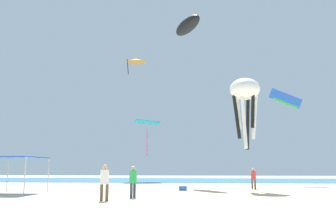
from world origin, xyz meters
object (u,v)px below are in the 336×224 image
object	(u,v)px
kite_inflatable_black	(187,26)
kite_octopus_white	(245,93)
kite_delta_orange	(136,60)
person_near_tent	(105,179)
person_central	(133,179)
person_leftmost	(253,177)
cooler_box	(183,188)
kite_parafoil_blue	(285,99)
kite_diamond_teal	(147,124)
canopy_tent	(17,159)

from	to	relation	value
kite_inflatable_black	kite_octopus_white	distance (m)	12.68
kite_delta_orange	person_near_tent	bearing A→B (deg)	-81.80
person_central	kite_octopus_white	bearing A→B (deg)	157.76
person_leftmost	cooler_box	distance (m)	5.75
person_near_tent	kite_parafoil_blue	size ratio (longest dim) A/B	0.52
person_near_tent	kite_octopus_white	distance (m)	13.38
kite_inflatable_black	kite_parafoil_blue	size ratio (longest dim) A/B	1.46
person_leftmost	kite_inflatable_black	bearing A→B (deg)	97.41
person_near_tent	kite_diamond_teal	distance (m)	25.50
person_near_tent	kite_parafoil_blue	world-z (taller)	kite_parafoil_blue
kite_diamond_teal	person_leftmost	bearing A→B (deg)	-158.49
canopy_tent	kite_delta_orange	xyz separation A→B (m)	(3.14, 24.87, 14.10)
canopy_tent	kite_diamond_teal	size ratio (longest dim) A/B	0.81
cooler_box	person_central	bearing A→B (deg)	-110.27
canopy_tent	kite_diamond_teal	distance (m)	21.70
kite_parafoil_blue	kite_diamond_teal	bearing A→B (deg)	144.42
cooler_box	kite_inflatable_black	size ratio (longest dim) A/B	0.12
kite_delta_orange	kite_octopus_white	xyz separation A→B (m)	(11.91, -20.50, -9.16)
canopy_tent	kite_diamond_teal	xyz separation A→B (m)	(5.40, 20.48, 4.69)
person_near_tent	kite_inflatable_black	distance (m)	22.65
cooler_box	person_near_tent	bearing A→B (deg)	-112.66
person_central	cooler_box	size ratio (longest dim) A/B	2.99
kite_octopus_white	person_central	bearing A→B (deg)	92.67
person_near_tent	person_central	world-z (taller)	person_near_tent
person_leftmost	kite_octopus_white	size ratio (longest dim) A/B	0.30
canopy_tent	kite_octopus_white	world-z (taller)	kite_octopus_white
kite_parafoil_blue	person_central	bearing A→B (deg)	-138.47
person_central	kite_octopus_white	distance (m)	11.59
kite_delta_orange	person_leftmost	bearing A→B (deg)	-55.14
canopy_tent	person_near_tent	world-z (taller)	canopy_tent
kite_delta_orange	kite_octopus_white	distance (m)	25.41
canopy_tent	person_near_tent	bearing A→B (deg)	-32.01
kite_diamond_teal	kite_parafoil_blue	world-z (taller)	kite_parafoil_blue
person_leftmost	kite_delta_orange	bearing A→B (deg)	91.80
person_near_tent	canopy_tent	bearing A→B (deg)	-14.53
kite_delta_orange	kite_inflatable_black	xyz separation A→B (m)	(7.46, -12.49, -0.38)
cooler_box	kite_octopus_white	distance (m)	8.37
kite_delta_orange	kite_inflatable_black	distance (m)	14.56
person_central	kite_parafoil_blue	bearing A→B (deg)	166.59
person_near_tent	person_central	distance (m)	2.15
kite_diamond_teal	kite_parafoil_blue	bearing A→B (deg)	-128.70
canopy_tent	kite_parafoil_blue	bearing A→B (deg)	34.10
person_near_tent	kite_delta_orange	bearing A→B (deg)	-65.23
person_central	kite_diamond_teal	size ratio (longest dim) A/B	0.41
person_central	kite_delta_orange	bearing A→B (deg)	-146.11
canopy_tent	cooler_box	world-z (taller)	canopy_tent
kite_inflatable_black	kite_diamond_teal	bearing A→B (deg)	5.09
canopy_tent	kite_inflatable_black	distance (m)	21.30
cooler_box	kite_inflatable_black	xyz separation A→B (m)	(0.21, 8.23, 15.73)
person_central	kite_delta_orange	distance (m)	31.67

